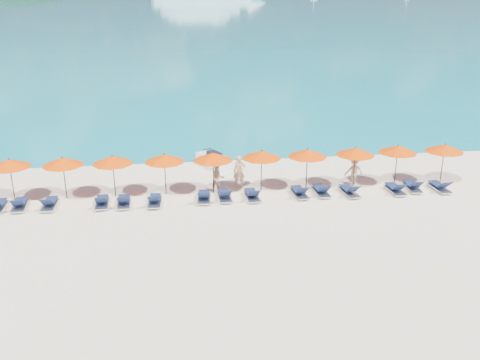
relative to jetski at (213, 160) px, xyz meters
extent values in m
plane|color=beige|center=(0.91, -9.07, -0.38)|extent=(1400.00, 1400.00, 0.00)
ellipsoid|color=black|center=(-149.09, 550.93, -35.38)|extent=(162.00, 126.00, 85.50)
cube|color=white|center=(-0.01, 0.02, -0.06)|extent=(2.01, 2.73, 0.59)
cube|color=black|center=(0.08, -0.17, 0.37)|extent=(0.96, 1.20, 0.37)
cylinder|color=black|center=(-0.30, 0.60, 0.53)|extent=(0.56, 0.32, 0.06)
imported|color=tan|center=(1.13, -3.92, 0.52)|extent=(0.68, 0.48, 1.79)
imported|color=tan|center=(-0.10, -4.55, 0.38)|extent=(0.80, 0.54, 1.52)
imported|color=tan|center=(7.50, -4.27, 0.44)|extent=(1.07, 0.54, 1.62)
cylinder|color=black|center=(-10.59, -4.39, 0.72)|extent=(0.05, 0.05, 2.20)
cone|color=#DE3C00|center=(-10.59, -4.39, 1.64)|extent=(2.10, 2.10, 0.42)
sphere|color=black|center=(-10.59, -4.39, 1.86)|extent=(0.08, 0.08, 0.08)
cylinder|color=black|center=(-7.99, -4.42, 0.72)|extent=(0.05, 0.05, 2.20)
cone|color=#DE3C00|center=(-7.99, -4.42, 1.64)|extent=(2.10, 2.10, 0.42)
sphere|color=black|center=(-7.99, -4.42, 1.86)|extent=(0.08, 0.08, 0.08)
cylinder|color=black|center=(-5.49, -4.46, 0.72)|extent=(0.05, 0.05, 2.20)
cone|color=#DE3C00|center=(-5.49, -4.46, 1.64)|extent=(2.10, 2.10, 0.42)
sphere|color=black|center=(-5.49, -4.46, 1.86)|extent=(0.08, 0.08, 0.08)
cylinder|color=black|center=(-2.85, -4.48, 0.72)|extent=(0.05, 0.05, 2.20)
cone|color=#DE3C00|center=(-2.85, -4.48, 1.64)|extent=(2.10, 2.10, 0.42)
sphere|color=black|center=(-2.85, -4.48, 1.86)|extent=(0.08, 0.08, 0.08)
cylinder|color=black|center=(-0.32, -4.56, 0.72)|extent=(0.05, 0.05, 2.20)
cone|color=#DE3C00|center=(-0.32, -4.56, 1.64)|extent=(2.10, 2.10, 0.42)
sphere|color=black|center=(-0.32, -4.56, 1.86)|extent=(0.08, 0.08, 0.08)
cylinder|color=black|center=(2.26, -4.50, 0.72)|extent=(0.05, 0.05, 2.20)
cone|color=#DE3C00|center=(2.26, -4.50, 1.64)|extent=(2.10, 2.10, 0.42)
sphere|color=black|center=(2.26, -4.50, 1.86)|extent=(0.08, 0.08, 0.08)
cylinder|color=black|center=(4.74, -4.56, 0.72)|extent=(0.05, 0.05, 2.20)
cone|color=#DE3C00|center=(4.74, -4.56, 1.64)|extent=(2.10, 2.10, 0.42)
sphere|color=black|center=(4.74, -4.56, 1.86)|extent=(0.08, 0.08, 0.08)
cylinder|color=black|center=(7.39, -4.58, 0.72)|extent=(0.05, 0.05, 2.20)
cone|color=#DE3C00|center=(7.39, -4.58, 1.64)|extent=(2.10, 2.10, 0.42)
sphere|color=black|center=(7.39, -4.58, 1.86)|extent=(0.08, 0.08, 0.08)
cylinder|color=black|center=(9.83, -4.47, 0.72)|extent=(0.05, 0.05, 2.20)
cone|color=#DE3C00|center=(9.83, -4.47, 1.64)|extent=(2.10, 2.10, 0.42)
sphere|color=black|center=(9.83, -4.47, 1.86)|extent=(0.08, 0.08, 0.08)
cylinder|color=black|center=(12.48, -4.58, 0.72)|extent=(0.05, 0.05, 2.20)
cone|color=#DE3C00|center=(12.48, -4.58, 1.64)|extent=(2.10, 2.10, 0.42)
sphere|color=black|center=(12.48, -4.58, 1.86)|extent=(0.08, 0.08, 0.08)
cube|color=silver|center=(-10.06, -5.54, -0.24)|extent=(0.76, 1.75, 0.06)
cube|color=#132044|center=(-10.08, -5.29, -0.08)|extent=(0.64, 1.14, 0.04)
cube|color=#132044|center=(-10.01, -6.08, 0.17)|extent=(0.59, 0.58, 0.43)
cube|color=silver|center=(-8.60, -5.61, -0.24)|extent=(0.64, 1.71, 0.06)
cube|color=#132044|center=(-8.60, -5.36, -0.08)|extent=(0.56, 1.11, 0.04)
cube|color=#132044|center=(-8.61, -6.16, 0.17)|extent=(0.56, 0.54, 0.43)
cube|color=silver|center=(-6.04, -5.71, -0.24)|extent=(0.71, 1.73, 0.06)
cube|color=#132044|center=(-6.05, -5.46, -0.08)|extent=(0.61, 1.13, 0.04)
cube|color=#132044|center=(-6.01, -6.26, 0.17)|extent=(0.58, 0.56, 0.43)
cube|color=silver|center=(-4.96, -5.80, -0.24)|extent=(0.70, 1.73, 0.06)
cube|color=#132044|center=(-4.97, -5.55, -0.08)|extent=(0.60, 1.12, 0.04)
cube|color=#132044|center=(-4.94, -6.35, 0.17)|extent=(0.57, 0.56, 0.43)
cube|color=silver|center=(-3.41, -5.86, -0.24)|extent=(0.71, 1.73, 0.06)
cube|color=#132044|center=(-3.40, -5.62, -0.08)|extent=(0.61, 1.13, 0.04)
cube|color=#132044|center=(-3.44, -6.41, 0.17)|extent=(0.58, 0.56, 0.43)
cube|color=silver|center=(-0.92, -5.66, -0.24)|extent=(0.77, 1.75, 0.06)
cube|color=#132044|center=(-0.90, -5.41, -0.08)|extent=(0.65, 1.15, 0.04)
cube|color=#132044|center=(-0.97, -6.21, 0.17)|extent=(0.60, 0.58, 0.43)
cube|color=silver|center=(0.16, -5.61, -0.24)|extent=(0.64, 1.71, 0.06)
cube|color=#132044|center=(0.16, -5.36, -0.08)|extent=(0.56, 1.11, 0.04)
cube|color=#132044|center=(0.16, -6.16, 0.17)|extent=(0.56, 0.54, 0.43)
cube|color=silver|center=(1.58, -5.73, -0.24)|extent=(0.70, 1.73, 0.06)
cube|color=#132044|center=(1.57, -5.48, -0.08)|extent=(0.60, 1.13, 0.04)
cube|color=#132044|center=(1.61, -6.28, 0.17)|extent=(0.58, 0.56, 0.43)
cube|color=silver|center=(4.11, -5.64, -0.24)|extent=(0.71, 1.73, 0.06)
cube|color=#132044|center=(4.09, -5.39, -0.08)|extent=(0.61, 1.13, 0.04)
cube|color=#132044|center=(4.14, -6.19, 0.17)|extent=(0.58, 0.57, 0.43)
cube|color=silver|center=(5.31, -5.57, -0.24)|extent=(0.66, 1.71, 0.06)
cube|color=#132044|center=(5.30, -5.32, -0.08)|extent=(0.58, 1.11, 0.04)
cube|color=#132044|center=(5.32, -6.12, 0.17)|extent=(0.56, 0.55, 0.43)
cube|color=silver|center=(6.77, -5.79, -0.24)|extent=(0.79, 1.75, 0.06)
cube|color=#132044|center=(6.75, -5.54, -0.08)|extent=(0.66, 1.15, 0.04)
cube|color=#132044|center=(6.83, -6.34, 0.17)|extent=(0.60, 0.59, 0.43)
cube|color=silver|center=(9.30, -5.81, -0.24)|extent=(0.70, 1.73, 0.06)
cube|color=#132044|center=(9.29, -5.56, -0.08)|extent=(0.60, 1.12, 0.04)
cube|color=#132044|center=(9.33, -6.36, 0.17)|extent=(0.57, 0.56, 0.43)
cube|color=silver|center=(10.40, -5.56, -0.24)|extent=(0.77, 1.75, 0.06)
cube|color=#132044|center=(10.42, -5.31, -0.08)|extent=(0.64, 1.14, 0.04)
cube|color=#132044|center=(10.35, -6.11, 0.17)|extent=(0.59, 0.58, 0.43)
cube|color=silver|center=(11.81, -5.81, -0.24)|extent=(0.71, 1.73, 0.06)
cube|color=#132044|center=(11.79, -5.56, -0.08)|extent=(0.61, 1.13, 0.04)
cube|color=#132044|center=(11.84, -6.36, 0.17)|extent=(0.58, 0.57, 0.43)
camera|label=1|loc=(-2.31, -31.21, 9.97)|focal=40.00mm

